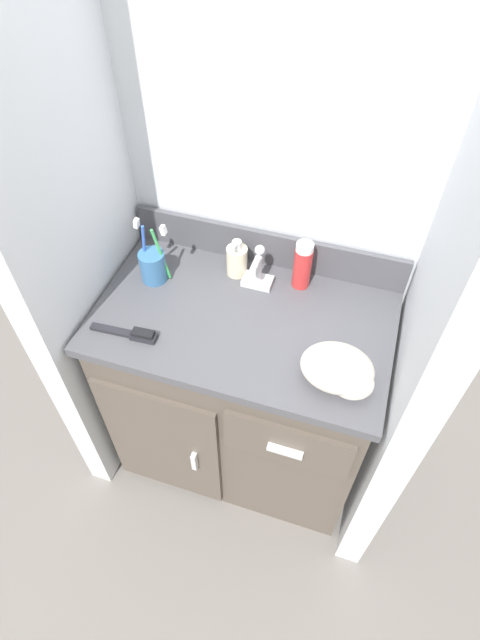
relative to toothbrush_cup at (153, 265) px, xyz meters
The scene contains 12 objects.
ground_plane 0.90m from the toothbrush_cup, 13.33° to the right, with size 6.00×6.00×0.00m, color slate.
wall_back 0.46m from the toothbrush_cup, 37.48° to the left, with size 1.03×0.08×2.20m, color silver.
wall_left 0.32m from the toothbrush_cup, 157.26° to the right, with size 0.08×0.59×2.20m, color silver.
wall_right 0.82m from the toothbrush_cup, ahead, with size 0.08×0.59×2.20m, color silver.
vanity 0.53m from the toothbrush_cup, 14.07° to the right, with size 0.85×0.52×0.79m.
backsplash 0.35m from the toothbrush_cup, 29.77° to the left, with size 0.85×0.02×0.12m.
sink_faucet 0.31m from the toothbrush_cup, 13.36° to the left, with size 0.09×0.09×0.14m.
toothbrush_cup is the anchor object (origin of this frame).
soap_dispenser 0.25m from the toothbrush_cup, 23.81° to the left, with size 0.06×0.07×0.13m.
shaving_cream_can 0.44m from the toothbrush_cup, 14.59° to the left, with size 0.05×0.05×0.16m.
hairbrush 0.23m from the toothbrush_cup, 80.94° to the right, with size 0.19×0.04×0.03m.
hand_towel 0.63m from the toothbrush_cup, 18.15° to the right, with size 0.19×0.15×0.09m.
Camera 1 is at (0.28, -0.88, 1.86)m, focal length 28.00 mm.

